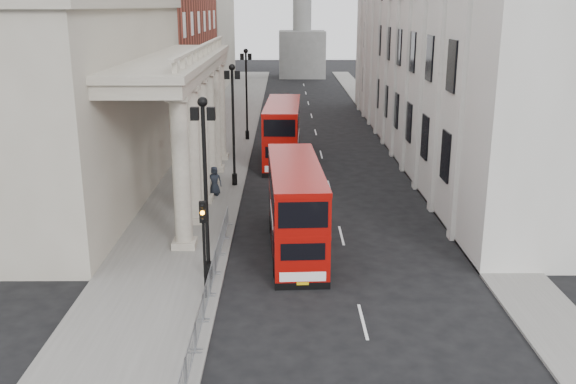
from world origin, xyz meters
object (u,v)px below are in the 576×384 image
Objects in this scene: lamp_post_mid at (233,117)px; traffic_light at (203,232)px; lamp_post_north at (246,88)px; pedestrian_a at (195,184)px; bus_near at (295,205)px; pedestrian_b at (195,172)px; lamp_post_south at (205,177)px; bus_far at (283,131)px; pedestrian_c at (214,181)px.

traffic_light is at bearing -89.68° from lamp_post_mid.
pedestrian_a is (-2.37, -18.81, -3.94)m from lamp_post_north.
pedestrian_b is (-6.80, 11.98, -1.28)m from bus_near.
lamp_post_south reaches higher than bus_far.
lamp_post_south is at bearing -137.20° from bus_near.
pedestrian_a is at bearing 100.20° from lamp_post_south.
traffic_light is 2.53× the size of pedestrian_a.
pedestrian_a is 0.88× the size of pedestrian_c.
bus_far is 6.48× the size of pedestrian_a.
lamp_post_mid is 18.11m from traffic_light.
pedestrian_b is at bearing -99.88° from lamp_post_north.
pedestrian_c is (-1.13, -2.49, -3.83)m from lamp_post_mid.
bus_near is (4.03, -11.89, -2.58)m from lamp_post_mid.
lamp_post_south is at bearing -95.80° from bus_far.
lamp_post_mid is at bearing 105.95° from bus_near.
lamp_post_mid is 4.89× the size of pedestrian_a.
bus_far is at bearing 67.46° from pedestrian_c.
pedestrian_b is (-2.77, -15.92, -3.86)m from lamp_post_north.
lamp_post_north is at bearing -103.60° from pedestrian_b.
pedestrian_c is (-1.23, 15.53, -2.03)m from traffic_light.
lamp_post_mid is at bearing 90.32° from traffic_light.
lamp_post_north is at bearing 90.17° from traffic_light.
lamp_post_north is 18.91m from pedestrian_c.
pedestrian_b is at bearing 99.02° from traffic_light.
bus_far is at bearing 69.67° from pedestrian_a.
traffic_light is (0.10, -18.02, -1.80)m from lamp_post_mid.
lamp_post_south is 1.00× the size of lamp_post_north.
pedestrian_a is (-2.37, 13.19, -3.94)m from lamp_post_south.
lamp_post_south is 2.71m from traffic_light.
pedestrian_b is at bearing 99.78° from lamp_post_south.
bus_far is (3.33, 7.69, -2.45)m from lamp_post_mid.
lamp_post_mid is at bearing 66.69° from pedestrian_c.
bus_near is 5.59× the size of pedestrian_b.
pedestrian_c is at bearing -114.45° from lamp_post_mid.
lamp_post_north is at bearing 91.00° from pedestrian_a.
pedestrian_a is at bearing 99.24° from traffic_light.
lamp_post_south is 4.89× the size of pedestrian_a.
lamp_post_north is 34.07m from traffic_light.
lamp_post_mid is (0.00, 16.00, 0.00)m from lamp_post_south.
lamp_post_north is (0.00, 32.00, 0.00)m from lamp_post_south.
bus_near is at bearing 57.33° from traffic_light.
lamp_post_north reaches higher than bus_near.
bus_far is at bearing 89.28° from bus_near.
lamp_post_mid is 1.93× the size of traffic_light.
pedestrian_a is at bearing 94.16° from pedestrian_b.
lamp_post_south is at bearing 92.84° from traffic_light.
pedestrian_b is at bearing 106.07° from pedestrian_a.
lamp_post_south reaches higher than traffic_light.
lamp_post_mid is 8.73m from bus_far.
lamp_post_mid is 0.76× the size of bus_far.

